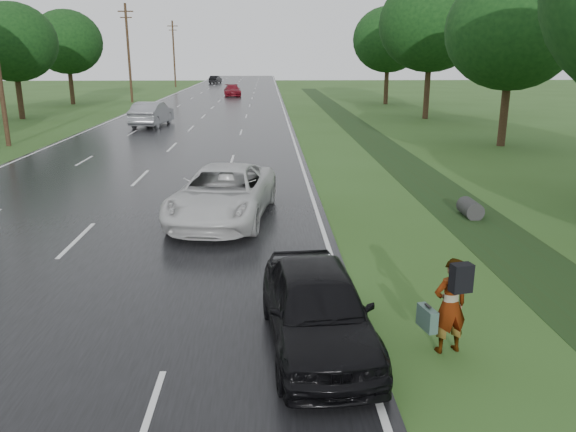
% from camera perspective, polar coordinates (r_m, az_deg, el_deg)
% --- Properties ---
extents(road, '(14.00, 180.00, 0.04)m').
position_cam_1_polar(road, '(52.13, -7.98, 10.54)').
color(road, black).
rests_on(road, ground).
extents(edge_stripe_east, '(0.12, 180.00, 0.01)m').
position_cam_1_polar(edge_stripe_east, '(51.90, -0.42, 10.69)').
color(edge_stripe_east, silver).
rests_on(edge_stripe_east, road).
extents(edge_stripe_west, '(0.12, 180.00, 0.01)m').
position_cam_1_polar(edge_stripe_west, '(53.23, -15.35, 10.27)').
color(edge_stripe_west, silver).
rests_on(edge_stripe_west, road).
extents(center_line, '(0.12, 180.00, 0.01)m').
position_cam_1_polar(center_line, '(52.13, -7.98, 10.57)').
color(center_line, silver).
rests_on(center_line, road).
extents(drainage_ditch, '(2.20, 120.00, 0.56)m').
position_cam_1_polar(drainage_ditch, '(26.57, 11.69, 5.24)').
color(drainage_ditch, '#1E2F12').
rests_on(drainage_ditch, ground).
extents(utility_pole_far, '(1.60, 0.26, 10.00)m').
position_cam_1_polar(utility_pole_far, '(63.31, -15.90, 15.74)').
color(utility_pole_far, '#311F14').
rests_on(utility_pole_far, ground).
extents(utility_pole_distant, '(1.60, 0.26, 10.00)m').
position_cam_1_polar(utility_pole_distant, '(92.77, -11.52, 15.92)').
color(utility_pole_distant, '#311F14').
rests_on(utility_pole_distant, ground).
extents(tree_east_c, '(7.00, 7.00, 9.29)m').
position_cam_1_polar(tree_east_c, '(33.33, 21.86, 17.13)').
color(tree_east_c, '#311F14').
rests_on(tree_east_c, ground).
extents(tree_east_d, '(8.00, 8.00, 10.76)m').
position_cam_1_polar(tree_east_d, '(46.46, 14.36, 18.38)').
color(tree_east_d, '#311F14').
rests_on(tree_east_d, ground).
extents(tree_east_f, '(7.20, 7.20, 9.62)m').
position_cam_1_polar(tree_east_f, '(59.95, 10.17, 17.22)').
color(tree_east_f, '#311F14').
rests_on(tree_east_f, ground).
extents(tree_west_d, '(6.60, 6.60, 8.80)m').
position_cam_1_polar(tree_west_d, '(49.60, -26.18, 15.57)').
color(tree_west_d, '#311F14').
rests_on(tree_west_d, ground).
extents(tree_west_f, '(7.00, 7.00, 9.29)m').
position_cam_1_polar(tree_west_f, '(62.92, -21.56, 16.12)').
color(tree_west_f, '#311F14').
rests_on(tree_west_f, ground).
extents(pedestrian, '(0.85, 0.64, 1.68)m').
position_cam_1_polar(pedestrian, '(9.80, 16.08, -8.64)').
color(pedestrian, '#A5998C').
rests_on(pedestrian, ground).
extents(white_pickup, '(3.41, 6.02, 1.58)m').
position_cam_1_polar(white_pickup, '(17.07, -6.60, 2.28)').
color(white_pickup, silver).
rests_on(white_pickup, road).
extents(dark_sedan, '(2.02, 4.33, 1.43)m').
position_cam_1_polar(dark_sedan, '(9.61, 3.00, -9.25)').
color(dark_sedan, black).
rests_on(dark_sedan, road).
extents(silver_sedan, '(2.34, 5.31, 1.70)m').
position_cam_1_polar(silver_sedan, '(41.33, -13.67, 10.06)').
color(silver_sedan, gray).
rests_on(silver_sedan, road).
extents(far_car_red, '(2.47, 4.91, 1.37)m').
position_cam_1_polar(far_car_red, '(70.74, -5.68, 12.59)').
color(far_car_red, maroon).
rests_on(far_car_red, road).
extents(far_car_dark, '(2.07, 4.22, 1.33)m').
position_cam_1_polar(far_car_dark, '(103.72, -7.39, 13.59)').
color(far_car_dark, black).
rests_on(far_car_dark, road).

